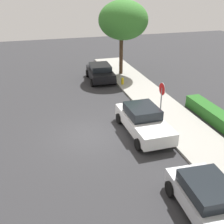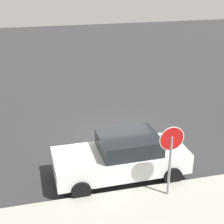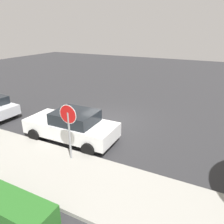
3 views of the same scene
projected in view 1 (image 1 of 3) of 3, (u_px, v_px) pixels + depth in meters
ground_plane at (90, 135)px, 15.84m from camera, size 60.00×60.00×0.00m
sidewalk_curb at (177, 122)px, 17.19m from camera, size 32.00×2.94×0.14m
stop_sign at (162, 95)px, 16.74m from camera, size 0.78×0.08×2.51m
parked_car_white at (143, 121)px, 15.82m from camera, size 4.61×2.15×1.54m
parked_car_silver at (209, 199)px, 10.19m from camera, size 3.97×2.21×1.36m
parked_car_black at (100, 72)px, 24.26m from camera, size 3.95×2.28×1.42m
street_tree_near_corner at (123, 20)px, 24.07m from camera, size 4.30×4.30×6.54m
fire_hydrant at (123, 82)px, 23.22m from camera, size 0.30×0.22×0.72m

